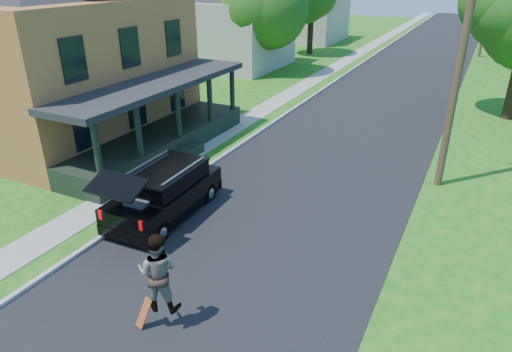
% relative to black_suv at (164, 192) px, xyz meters
% --- Properties ---
extents(ground, '(140.00, 140.00, 0.00)m').
position_rel_black_suv_xyz_m(ground, '(3.20, -1.50, -0.83)').
color(ground, '#166013').
rests_on(ground, ground).
extents(street, '(8.00, 120.00, 0.02)m').
position_rel_black_suv_xyz_m(street, '(3.20, 18.50, -0.83)').
color(street, black).
rests_on(street, ground).
extents(curb, '(0.15, 120.00, 0.12)m').
position_rel_black_suv_xyz_m(curb, '(-0.85, 18.50, -0.83)').
color(curb, '#A4A49F').
rests_on(curb, ground).
extents(sidewalk, '(1.30, 120.00, 0.03)m').
position_rel_black_suv_xyz_m(sidewalk, '(-2.40, 18.50, -0.83)').
color(sidewalk, gray).
rests_on(sidewalk, ground).
extents(front_walk, '(6.50, 1.20, 0.03)m').
position_rel_black_suv_xyz_m(front_walk, '(-6.30, 4.50, -0.83)').
color(front_walk, gray).
rests_on(front_walk, ground).
extents(main_house, '(15.56, 15.56, 10.10)m').
position_rel_black_suv_xyz_m(main_house, '(-9.60, 4.50, 4.09)').
color(main_house, '#BA7036').
rests_on(main_house, ground).
extents(neighbor_house_mid, '(12.78, 12.78, 8.30)m').
position_rel_black_suv_xyz_m(neighbor_house_mid, '(-10.30, 22.50, 3.36)').
color(neighbor_house_mid, '#ABA897').
rests_on(neighbor_house_mid, ground).
extents(black_suv, '(1.94, 4.74, 2.18)m').
position_rel_black_suv_xyz_m(black_suv, '(0.00, 0.00, 0.00)').
color(black_suv, black).
rests_on(black_suv, ground).
extents(skateboarder, '(1.09, 0.95, 1.88)m').
position_rel_black_suv_xyz_m(skateboarder, '(3.00, -4.12, 0.61)').
color(skateboarder, black).
rests_on(skateboarder, ground).
extents(skateboard, '(0.38, 0.30, 0.75)m').
position_rel_black_suv_xyz_m(skateboard, '(2.71, -4.40, -0.45)').
color(skateboard, '#9E330D').
rests_on(skateboard, ground).
extents(tree_left_mid, '(6.56, 6.34, 7.94)m').
position_rel_black_suv_xyz_m(tree_left_mid, '(-6.70, 20.65, 4.13)').
color(tree_left_mid, black).
rests_on(tree_left_mid, ground).
extents(utility_pole_near, '(1.63, 0.55, 10.67)m').
position_rel_black_suv_xyz_m(utility_pole_near, '(7.70, 6.46, 4.65)').
color(utility_pole_near, '#3F2F1D').
rests_on(utility_pole_near, ground).
extents(utility_pole_far, '(1.47, 0.37, 7.91)m').
position_rel_black_suv_xyz_m(utility_pole_far, '(7.70, 35.98, 3.25)').
color(utility_pole_far, '#3F2F1D').
rests_on(utility_pole_far, ground).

